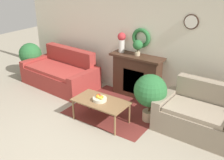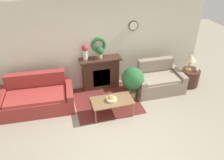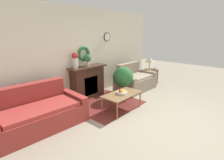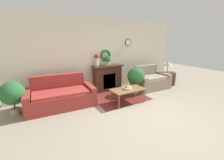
{
  "view_description": "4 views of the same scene",
  "coord_description": "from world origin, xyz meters",
  "px_view_note": "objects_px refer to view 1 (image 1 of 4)",
  "views": [
    {
      "loc": [
        2.71,
        -2.44,
        2.8
      ],
      "look_at": [
        0.09,
        1.4,
        0.79
      ],
      "focal_mm": 42.0,
      "sensor_mm": 36.0,
      "label": 1
    },
    {
      "loc": [
        -1.18,
        -3.2,
        3.82
      ],
      "look_at": [
        0.16,
        1.53,
        0.78
      ],
      "focal_mm": 35.0,
      "sensor_mm": 36.0,
      "label": 2
    },
    {
      "loc": [
        -3.33,
        -1.54,
        2.02
      ],
      "look_at": [
        0.13,
        1.53,
        0.72
      ],
      "focal_mm": 28.0,
      "sensor_mm": 36.0,
      "label": 3
    },
    {
      "loc": [
        -2.63,
        -2.47,
        1.94
      ],
      "look_at": [
        -0.28,
        1.54,
        0.68
      ],
      "focal_mm": 24.0,
      "sensor_mm": 36.0,
      "label": 4
    }
  ],
  "objects_px": {
    "potted_plant_floor_by_loveseat": "(150,92)",
    "couch_left": "(61,73)",
    "fireplace": "(137,76)",
    "coffee_table": "(101,103)",
    "potted_plant_floor_by_couch": "(30,55)",
    "fruit_bowl": "(100,98)",
    "vase_on_mantel_left": "(122,41)",
    "loveseat_right": "(198,116)",
    "potted_plant_on_mantel": "(138,46)"
  },
  "relations": [
    {
      "from": "fireplace",
      "to": "potted_plant_floor_by_couch",
      "type": "relative_size",
      "value": 1.37
    },
    {
      "from": "coffee_table",
      "to": "potted_plant_floor_by_couch",
      "type": "relative_size",
      "value": 1.18
    },
    {
      "from": "potted_plant_floor_by_loveseat",
      "to": "couch_left",
      "type": "bearing_deg",
      "value": 174.2
    },
    {
      "from": "fireplace",
      "to": "potted_plant_on_mantel",
      "type": "distance_m",
      "value": 0.71
    },
    {
      "from": "fruit_bowl",
      "to": "coffee_table",
      "type": "bearing_deg",
      "value": 13.28
    },
    {
      "from": "coffee_table",
      "to": "potted_plant_floor_by_loveseat",
      "type": "relative_size",
      "value": 1.11
    },
    {
      "from": "potted_plant_floor_by_couch",
      "to": "fruit_bowl",
      "type": "bearing_deg",
      "value": -16.24
    },
    {
      "from": "loveseat_right",
      "to": "potted_plant_on_mantel",
      "type": "height_order",
      "value": "potted_plant_on_mantel"
    },
    {
      "from": "fireplace",
      "to": "coffee_table",
      "type": "relative_size",
      "value": 1.16
    },
    {
      "from": "vase_on_mantel_left",
      "to": "potted_plant_on_mantel",
      "type": "bearing_deg",
      "value": -2.66
    },
    {
      "from": "fireplace",
      "to": "potted_plant_on_mantel",
      "type": "relative_size",
      "value": 3.5
    },
    {
      "from": "loveseat_right",
      "to": "coffee_table",
      "type": "distance_m",
      "value": 1.82
    },
    {
      "from": "fireplace",
      "to": "potted_plant_on_mantel",
      "type": "bearing_deg",
      "value": -71.18
    },
    {
      "from": "vase_on_mantel_left",
      "to": "potted_plant_floor_by_couch",
      "type": "xyz_separation_m",
      "value": [
        -2.65,
        -0.49,
        -0.68
      ]
    },
    {
      "from": "couch_left",
      "to": "potted_plant_floor_by_loveseat",
      "type": "relative_size",
      "value": 2.06
    },
    {
      "from": "coffee_table",
      "to": "potted_plant_floor_by_loveseat",
      "type": "bearing_deg",
      "value": 36.52
    },
    {
      "from": "fruit_bowl",
      "to": "vase_on_mantel_left",
      "type": "xyz_separation_m",
      "value": [
        -0.39,
        1.38,
        0.77
      ]
    },
    {
      "from": "fruit_bowl",
      "to": "potted_plant_floor_by_couch",
      "type": "relative_size",
      "value": 0.3
    },
    {
      "from": "coffee_table",
      "to": "fireplace",
      "type": "bearing_deg",
      "value": 89.37
    },
    {
      "from": "potted_plant_on_mantel",
      "to": "potted_plant_floor_by_loveseat",
      "type": "height_order",
      "value": "potted_plant_on_mantel"
    },
    {
      "from": "fruit_bowl",
      "to": "potted_plant_on_mantel",
      "type": "distance_m",
      "value": 1.54
    },
    {
      "from": "coffee_table",
      "to": "potted_plant_floor_by_couch",
      "type": "bearing_deg",
      "value": 163.96
    },
    {
      "from": "potted_plant_on_mantel",
      "to": "couch_left",
      "type": "bearing_deg",
      "value": -164.55
    },
    {
      "from": "coffee_table",
      "to": "potted_plant_on_mantel",
      "type": "distance_m",
      "value": 1.58
    },
    {
      "from": "coffee_table",
      "to": "potted_plant_on_mantel",
      "type": "relative_size",
      "value": 3.03
    },
    {
      "from": "fruit_bowl",
      "to": "potted_plant_floor_by_loveseat",
      "type": "xyz_separation_m",
      "value": [
        0.78,
        0.57,
        0.12
      ]
    },
    {
      "from": "couch_left",
      "to": "potted_plant_floor_by_couch",
      "type": "xyz_separation_m",
      "value": [
        -1.19,
        0.05,
        0.27
      ]
    },
    {
      "from": "fireplace",
      "to": "potted_plant_on_mantel",
      "type": "xyz_separation_m",
      "value": [
        0.0,
        -0.01,
        0.71
      ]
    },
    {
      "from": "potted_plant_on_mantel",
      "to": "potted_plant_floor_by_loveseat",
      "type": "distance_m",
      "value": 1.24
    },
    {
      "from": "fruit_bowl",
      "to": "potted_plant_floor_by_loveseat",
      "type": "relative_size",
      "value": 0.28
    },
    {
      "from": "vase_on_mantel_left",
      "to": "loveseat_right",
      "type": "bearing_deg",
      "value": -17.15
    },
    {
      "from": "fruit_bowl",
      "to": "potted_plant_floor_by_couch",
      "type": "bearing_deg",
      "value": 163.76
    },
    {
      "from": "fruit_bowl",
      "to": "potted_plant_on_mantel",
      "type": "bearing_deg",
      "value": 88.23
    },
    {
      "from": "coffee_table",
      "to": "potted_plant_on_mantel",
      "type": "height_order",
      "value": "potted_plant_on_mantel"
    },
    {
      "from": "loveseat_right",
      "to": "coffee_table",
      "type": "bearing_deg",
      "value": -154.66
    },
    {
      "from": "fireplace",
      "to": "couch_left",
      "type": "height_order",
      "value": "fireplace"
    },
    {
      "from": "fireplace",
      "to": "fruit_bowl",
      "type": "relative_size",
      "value": 4.53
    },
    {
      "from": "fireplace",
      "to": "vase_on_mantel_left",
      "type": "height_order",
      "value": "vase_on_mantel_left"
    },
    {
      "from": "loveseat_right",
      "to": "fireplace",
      "type": "bearing_deg",
      "value": 160.4
    },
    {
      "from": "coffee_table",
      "to": "vase_on_mantel_left",
      "type": "bearing_deg",
      "value": 106.64
    },
    {
      "from": "coffee_table",
      "to": "potted_plant_floor_by_loveseat",
      "type": "xyz_separation_m",
      "value": [
        0.76,
        0.56,
        0.21
      ]
    },
    {
      "from": "potted_plant_floor_by_couch",
      "to": "potted_plant_floor_by_loveseat",
      "type": "bearing_deg",
      "value": -4.76
    },
    {
      "from": "fruit_bowl",
      "to": "potted_plant_on_mantel",
      "type": "relative_size",
      "value": 0.77
    },
    {
      "from": "fireplace",
      "to": "loveseat_right",
      "type": "bearing_deg",
      "value": -21.05
    },
    {
      "from": "fireplace",
      "to": "potted_plant_floor_by_loveseat",
      "type": "distance_m",
      "value": 1.1
    },
    {
      "from": "loveseat_right",
      "to": "fruit_bowl",
      "type": "height_order",
      "value": "loveseat_right"
    },
    {
      "from": "couch_left",
      "to": "potted_plant_on_mantel",
      "type": "height_order",
      "value": "potted_plant_on_mantel"
    },
    {
      "from": "coffee_table",
      "to": "potted_plant_floor_by_loveseat",
      "type": "height_order",
      "value": "potted_plant_floor_by_loveseat"
    },
    {
      "from": "potted_plant_on_mantel",
      "to": "potted_plant_floor_by_loveseat",
      "type": "xyz_separation_m",
      "value": [
        0.74,
        -0.79,
        -0.6
      ]
    },
    {
      "from": "potted_plant_floor_by_couch",
      "to": "potted_plant_on_mantel",
      "type": "bearing_deg",
      "value": 8.73
    }
  ]
}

